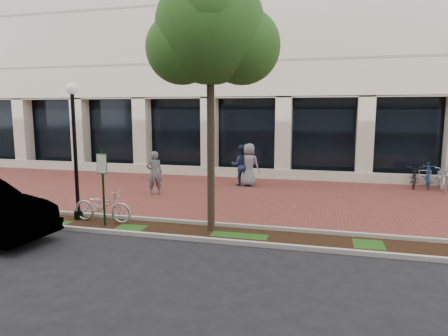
% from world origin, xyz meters
% --- Properties ---
extents(ground, '(120.00, 120.00, 0.00)m').
position_xyz_m(ground, '(0.00, 0.00, 0.00)').
color(ground, black).
rests_on(ground, ground).
extents(brick_plaza, '(40.00, 9.00, 0.01)m').
position_xyz_m(brick_plaza, '(0.00, 0.00, 0.01)').
color(brick_plaza, brown).
rests_on(brick_plaza, ground).
extents(planting_strip, '(40.00, 1.50, 0.01)m').
position_xyz_m(planting_strip, '(0.00, -5.25, 0.01)').
color(planting_strip, black).
rests_on(planting_strip, ground).
extents(curb_plaza_side, '(40.00, 0.12, 0.12)m').
position_xyz_m(curb_plaza_side, '(0.00, -4.50, 0.06)').
color(curb_plaza_side, '#B9B8AE').
rests_on(curb_plaza_side, ground).
extents(curb_street_side, '(40.00, 0.12, 0.12)m').
position_xyz_m(curb_street_side, '(0.00, -6.00, 0.06)').
color(curb_street_side, '#B9B8AE').
rests_on(curb_street_side, ground).
extents(near_office_building, '(40.00, 12.12, 16.00)m').
position_xyz_m(near_office_building, '(0.00, 10.47, 10.05)').
color(near_office_building, beige).
rests_on(near_office_building, ground).
extents(parking_sign, '(0.34, 0.07, 2.35)m').
position_xyz_m(parking_sign, '(-2.34, -5.31, 1.50)').
color(parking_sign, '#133616').
rests_on(parking_sign, ground).
extents(lamppost, '(0.36, 0.36, 4.37)m').
position_xyz_m(lamppost, '(-3.55, -4.88, 2.47)').
color(lamppost, black).
rests_on(lamppost, ground).
extents(street_tree, '(3.66, 3.05, 7.27)m').
position_xyz_m(street_tree, '(1.02, -4.95, 5.54)').
color(street_tree, '#423125').
rests_on(street_tree, ground).
extents(locked_bicycle, '(2.00, 0.72, 1.04)m').
position_xyz_m(locked_bicycle, '(-2.61, -4.95, 0.52)').
color(locked_bicycle, silver).
rests_on(locked_bicycle, ground).
extents(pedestrian_left, '(0.80, 0.74, 1.84)m').
position_xyz_m(pedestrian_left, '(-2.77, -0.67, 0.92)').
color(pedestrian_left, slate).
rests_on(pedestrian_left, ground).
extents(pedestrian_mid, '(1.07, 0.91, 1.93)m').
position_xyz_m(pedestrian_mid, '(0.32, 2.29, 0.96)').
color(pedestrian_mid, '#1C2646').
rests_on(pedestrian_mid, ground).
extents(pedestrian_right, '(1.10, 0.84, 2.01)m').
position_xyz_m(pedestrian_right, '(0.71, 2.20, 1.00)').
color(pedestrian_right, slate).
rests_on(pedestrian_right, ground).
extents(bollard, '(0.12, 0.12, 0.90)m').
position_xyz_m(bollard, '(9.06, 2.20, 0.46)').
color(bollard, '#ACACB0').
rests_on(bollard, ground).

